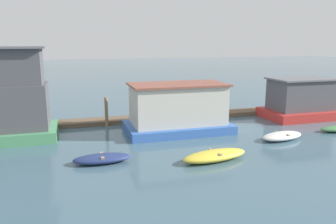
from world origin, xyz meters
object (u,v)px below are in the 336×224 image
(houseboat_red, at_px, (300,100))
(dinghy_white, at_px, (282,136))
(houseboat_blue, at_px, (178,109))
(dinghy_yellow, at_px, (215,155))
(dinghy_navy, at_px, (102,159))
(mooring_post_near_right, at_px, (106,112))

(houseboat_red, distance_m, dinghy_white, 6.77)
(houseboat_blue, xyz_separation_m, houseboat_red, (10.09, 1.06, -0.09))
(dinghy_yellow, distance_m, dinghy_white, 5.63)
(dinghy_white, bearing_deg, houseboat_red, 44.12)
(dinghy_yellow, bearing_deg, dinghy_navy, 167.06)
(houseboat_blue, bearing_deg, dinghy_white, -34.07)
(houseboat_blue, height_order, dinghy_white, houseboat_blue)
(dinghy_navy, relative_size, dinghy_yellow, 0.76)
(houseboat_blue, height_order, dinghy_yellow, houseboat_blue)
(dinghy_yellow, bearing_deg, mooring_post_near_right, 118.07)
(houseboat_blue, height_order, houseboat_red, houseboat_blue)
(dinghy_navy, xyz_separation_m, dinghy_yellow, (5.27, -1.21, 0.03))
(dinghy_white, xyz_separation_m, mooring_post_near_right, (-9.55, 6.01, 0.78))
(houseboat_red, height_order, mooring_post_near_right, houseboat_red)
(houseboat_red, height_order, dinghy_navy, houseboat_red)
(houseboat_blue, relative_size, houseboat_red, 1.23)
(dinghy_navy, distance_m, dinghy_white, 10.55)
(houseboat_blue, relative_size, dinghy_yellow, 1.83)
(houseboat_red, relative_size, dinghy_yellow, 1.49)
(dinghy_navy, relative_size, dinghy_white, 0.92)
(mooring_post_near_right, bearing_deg, dinghy_white, -32.19)
(dinghy_navy, relative_size, mooring_post_near_right, 1.36)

